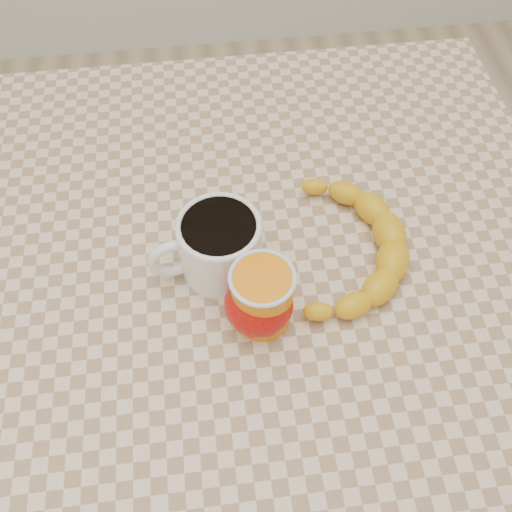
{
  "coord_description": "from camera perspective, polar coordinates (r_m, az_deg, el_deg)",
  "views": [
    {
      "loc": [
        -0.05,
        -0.37,
        1.32
      ],
      "look_at": [
        0.0,
        0.0,
        0.77
      ],
      "focal_mm": 40.0,
      "sensor_mm": 36.0,
      "label": 1
    }
  ],
  "objects": [
    {
      "name": "table",
      "position": [
        0.75,
        -0.0,
        -4.52
      ],
      "size": [
        0.8,
        0.8,
        0.75
      ],
      "color": "beige",
      "rests_on": "ground"
    },
    {
      "name": "coffee_mug",
      "position": [
        0.65,
        -3.84,
        1.14
      ],
      "size": [
        0.14,
        0.11,
        0.08
      ],
      "color": "white",
      "rests_on": "table"
    },
    {
      "name": "apple",
      "position": [
        0.61,
        0.28,
        -4.77
      ],
      "size": [
        0.08,
        0.08,
        0.07
      ],
      "color": "#A60506",
      "rests_on": "table"
    },
    {
      "name": "ground",
      "position": [
        1.37,
        -0.0,
        -18.42
      ],
      "size": [
        3.0,
        3.0,
        0.0
      ],
      "primitive_type": "plane",
      "color": "tan",
      "rests_on": "ground"
    },
    {
      "name": "banana",
      "position": [
        0.68,
        9.19,
        0.85
      ],
      "size": [
        0.32,
        0.35,
        0.04
      ],
      "primitive_type": null,
      "rotation": [
        0.0,
        0.0,
        -0.33
      ],
      "color": "gold",
      "rests_on": "table"
    },
    {
      "name": "orange_juice_glass",
      "position": [
        0.61,
        0.61,
        -4.04
      ],
      "size": [
        0.07,
        0.07,
        0.08
      ],
      "color": "orange",
      "rests_on": "table"
    }
  ]
}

